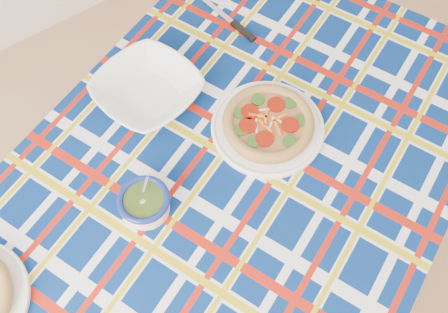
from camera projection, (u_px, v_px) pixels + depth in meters
dining_table at (223, 198)px, 1.34m from camera, size 1.91×1.56×0.77m
tablecloth at (223, 194)px, 1.32m from camera, size 1.95×1.60×0.11m
main_focaccia_plate at (268, 123)px, 1.32m from camera, size 0.42×0.42×0.06m
pesto_bowl at (145, 202)px, 1.20m from camera, size 0.15×0.15×0.08m
serving_bowl at (148, 90)px, 1.37m from camera, size 0.33×0.33×0.07m
table_knife at (220, 12)px, 1.56m from camera, size 0.05×0.25×0.01m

